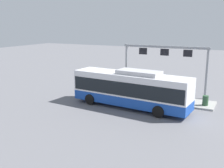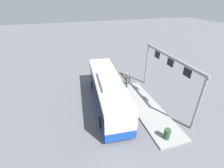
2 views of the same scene
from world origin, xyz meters
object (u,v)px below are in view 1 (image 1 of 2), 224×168
person_waiting_near (121,86)px  bus_main (130,88)px  person_boarding (114,86)px  trash_bin (205,101)px

person_waiting_near → bus_main: bearing=11.9°
person_boarding → bus_main: bearing=10.8°
person_waiting_near → trash_bin: 8.49m
person_boarding → trash_bin: size_ratio=1.86×
person_boarding → trash_bin: person_boarding is taller
bus_main → trash_bin: bus_main is taller
person_waiting_near → person_boarding: bearing=-135.3°
bus_main → person_waiting_near: size_ratio=6.59×
person_boarding → person_waiting_near: 0.97m
bus_main → person_waiting_near: bus_main is taller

